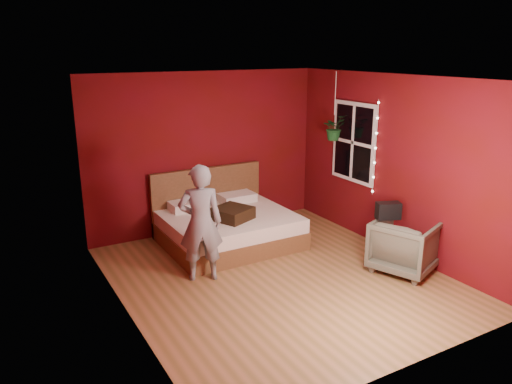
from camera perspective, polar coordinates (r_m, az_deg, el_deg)
The scene contains 10 objects.
floor at distance 6.76m, azimuth 2.56°, elevation -9.73°, with size 4.50×4.50×0.00m, color #98643D.
room_walls at distance 6.21m, azimuth 2.75°, elevation 4.35°, with size 4.04×4.54×2.62m.
window at distance 8.11m, azimuth 11.09°, elevation 5.59°, with size 0.05×0.97×1.27m.
fairy_lights at distance 7.71m, azimuth 13.49°, elevation 4.90°, with size 0.04×0.04×1.45m.
bed at distance 7.81m, azimuth -3.41°, elevation -3.85°, with size 1.93×1.64×1.06m.
person at distance 6.47m, azimuth -6.35°, elevation -3.56°, with size 0.57×0.37×1.56m, color gray.
armchair at distance 7.09m, azimuth 16.63°, elevation -5.91°, with size 0.78×0.80×0.73m, color #555443.
handbag at distance 6.93m, azimuth 14.88°, elevation -2.07°, with size 0.32×0.16×0.23m, color black.
throw_pillow at distance 7.44m, azimuth -2.73°, elevation -2.46°, with size 0.50×0.50×0.18m, color #301E10.
hanging_plant at distance 8.08m, azimuth 8.90°, elevation 7.29°, with size 0.41×0.37×1.07m.
Camera 1 is at (-3.28, -5.12, 2.96)m, focal length 35.00 mm.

